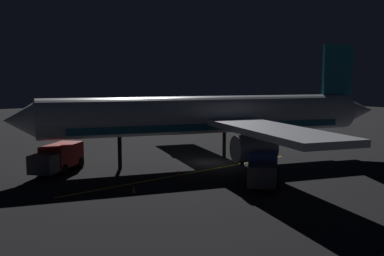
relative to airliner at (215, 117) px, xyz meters
The scene contains 8 objects.
ground_plane 4.59m from the airliner, 72.69° to the left, with size 180.00×180.00×0.20m, color black.
apron_guide_stripe 6.86m from the airliner, 118.48° to the left, with size 0.24×24.56×0.01m, color gold.
airliner is the anchor object (origin of this frame).
baggage_truck 14.82m from the airliner, 71.75° to the left, with size 5.69×5.91×2.36m.
catering_truck 9.81m from the airliner, 164.26° to the left, with size 5.71×6.03×2.62m.
ground_crew_worker 13.80m from the airliner, 65.32° to the left, with size 0.40×0.40×1.74m.
traffic_cone_near_left 13.72m from the airliner, 114.59° to the left, with size 0.50×0.50×0.55m.
traffic_cone_near_right 8.21m from the airliner, 115.02° to the left, with size 0.50×0.50×0.55m.
Camera 1 is at (-31.84, 25.55, 8.07)m, focal length 40.09 mm.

